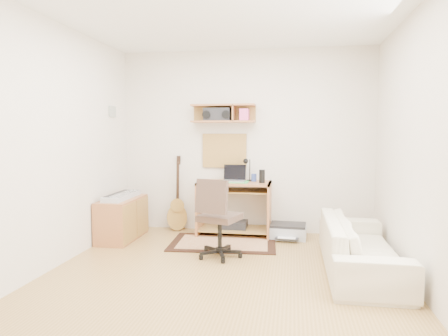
% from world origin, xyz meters
% --- Properties ---
extents(floor, '(3.60, 4.00, 0.01)m').
position_xyz_m(floor, '(0.00, 0.00, -0.01)').
color(floor, '#A78045').
rests_on(floor, ground).
extents(ceiling, '(3.60, 4.00, 0.01)m').
position_xyz_m(ceiling, '(0.00, 0.00, 2.60)').
color(ceiling, white).
rests_on(ceiling, ground).
extents(back_wall, '(3.60, 0.01, 2.60)m').
position_xyz_m(back_wall, '(0.00, 2.00, 1.30)').
color(back_wall, beige).
rests_on(back_wall, ground).
extents(left_wall, '(0.01, 4.00, 2.60)m').
position_xyz_m(left_wall, '(-1.80, 0.00, 1.30)').
color(left_wall, beige).
rests_on(left_wall, ground).
extents(right_wall, '(0.01, 4.00, 2.60)m').
position_xyz_m(right_wall, '(1.80, 0.00, 1.30)').
color(right_wall, beige).
rests_on(right_wall, ground).
extents(wall_shelf, '(0.90, 0.25, 0.26)m').
position_xyz_m(wall_shelf, '(-0.30, 1.88, 1.70)').
color(wall_shelf, '#A9683B').
rests_on(wall_shelf, back_wall).
extents(cork_board, '(0.64, 0.03, 0.49)m').
position_xyz_m(cork_board, '(-0.30, 1.98, 1.17)').
color(cork_board, tan).
rests_on(cork_board, back_wall).
extents(wall_photo, '(0.02, 0.20, 0.15)m').
position_xyz_m(wall_photo, '(-1.79, 1.50, 1.72)').
color(wall_photo, '#4C8CBF').
rests_on(wall_photo, left_wall).
extents(desk, '(1.00, 0.55, 0.75)m').
position_xyz_m(desk, '(-0.12, 1.73, 0.38)').
color(desk, '#A9683B').
rests_on(desk, floor).
extents(laptop, '(0.31, 0.31, 0.24)m').
position_xyz_m(laptop, '(-0.12, 1.71, 0.87)').
color(laptop, silver).
rests_on(laptop, desk).
extents(speaker, '(0.08, 0.08, 0.18)m').
position_xyz_m(speaker, '(0.27, 1.68, 0.84)').
color(speaker, black).
rests_on(speaker, desk).
extents(desk_lamp, '(0.10, 0.10, 0.31)m').
position_xyz_m(desk_lamp, '(0.08, 1.87, 0.91)').
color(desk_lamp, black).
rests_on(desk_lamp, desk).
extents(pencil_cup, '(0.07, 0.07, 0.11)m').
position_xyz_m(pencil_cup, '(0.14, 1.83, 0.80)').
color(pencil_cup, '#304492').
rests_on(pencil_cup, desk).
extents(boombox, '(0.37, 0.17, 0.19)m').
position_xyz_m(boombox, '(-0.39, 1.87, 1.68)').
color(boombox, black).
rests_on(boombox, wall_shelf).
extents(rug, '(1.40, 0.98, 0.02)m').
position_xyz_m(rug, '(-0.20, 1.26, 0.01)').
color(rug, beige).
rests_on(rug, floor).
extents(task_chair, '(0.59, 0.59, 0.93)m').
position_xyz_m(task_chair, '(-0.14, 0.69, 0.46)').
color(task_chair, '#3E2E24').
rests_on(task_chair, floor).
extents(cabinet, '(0.40, 0.90, 0.55)m').
position_xyz_m(cabinet, '(-1.58, 1.27, 0.28)').
color(cabinet, '#A9683B').
rests_on(cabinet, floor).
extents(music_keyboard, '(0.24, 0.77, 0.07)m').
position_xyz_m(music_keyboard, '(-1.58, 1.27, 0.58)').
color(music_keyboard, '#B2B5BA').
rests_on(music_keyboard, cabinet).
extents(guitar, '(0.34, 0.28, 1.10)m').
position_xyz_m(guitar, '(-0.99, 1.86, 0.55)').
color(guitar, '#AA8034').
rests_on(guitar, floor).
extents(waste_basket, '(0.28, 0.28, 0.29)m').
position_xyz_m(waste_basket, '(-1.64, 1.10, 0.15)').
color(waste_basket, white).
rests_on(waste_basket, floor).
extents(printer, '(0.51, 0.41, 0.18)m').
position_xyz_m(printer, '(0.63, 1.68, 0.09)').
color(printer, '#A5A8AA').
rests_on(printer, floor).
extents(sofa, '(0.53, 1.83, 0.71)m').
position_xyz_m(sofa, '(1.38, 0.47, 0.36)').
color(sofa, beige).
rests_on(sofa, floor).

